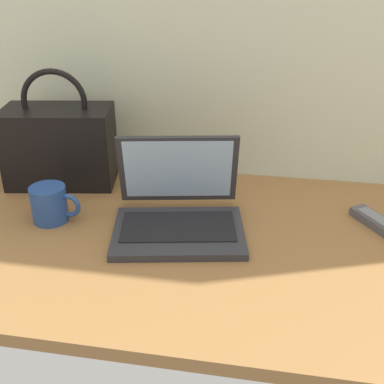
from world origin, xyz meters
TOP-DOWN VIEW (x-y plane):
  - desk at (0.00, 0.00)m, footprint 1.60×0.76m
  - laptop at (-0.07, 0.04)m, footprint 0.35×0.33m
  - coffee_mug at (-0.39, 0.02)m, footprint 0.13×0.09m
  - remote_control_near at (0.41, 0.12)m, footprint 0.13×0.16m
  - handbag at (-0.46, 0.24)m, footprint 0.32×0.21m

SIDE VIEW (x-z plane):
  - desk at x=0.00m, z-range 0.00..0.03m
  - remote_control_near at x=0.41m, z-range 0.03..0.05m
  - laptop at x=-0.07m, z-range -0.03..0.18m
  - coffee_mug at x=-0.39m, z-range 0.03..0.12m
  - handbag at x=-0.46m, z-range -0.02..0.31m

